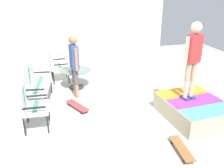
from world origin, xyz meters
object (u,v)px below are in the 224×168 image
patio_table (76,75)px  skateboard_by_bench (77,106)px  skate_ramp (194,109)px  person_skater (193,56)px  patio_bench (34,81)px  patio_chair_near_house (56,63)px  patio_chair_by_wall (29,103)px  person_watching (74,63)px  skateboard_spare (182,148)px

patio_table → skateboard_by_bench: size_ratio=1.12×
skate_ramp → person_skater: person_skater is taller
person_skater → patio_bench: bearing=65.2°
patio_chair_near_house → skateboard_by_bench: bearing=-169.3°
patio_bench → skateboard_by_bench: 1.30m
patio_chair_by_wall → person_watching: size_ratio=0.58×
person_skater → skateboard_spare: 2.02m
patio_chair_near_house → person_skater: person_skater is taller
person_watching → person_skater: bearing=-123.6°
skateboard_by_bench → skateboard_spare: (-2.21, -1.67, 0.00)m
patio_bench → patio_chair_near_house: (1.43, -0.63, -0.00)m
person_watching → skateboard_by_bench: person_watching is taller
skate_ramp → person_skater: bearing=43.0°
skateboard_spare → patio_chair_near_house: bearing=25.8°
skate_ramp → patio_chair_by_wall: bearing=82.2°
patio_table → patio_chair_near_house: bearing=38.0°
skateboard_by_bench → skateboard_spare: same height
person_watching → skateboard_by_bench: size_ratio=2.18×
skateboard_by_bench → skateboard_spare: 2.77m
skate_ramp → person_watching: 3.19m
patio_table → person_skater: 3.47m
patio_bench → patio_chair_by_wall: (-1.25, 0.05, -0.00)m
patio_bench → patio_chair_by_wall: bearing=177.6°
patio_chair_by_wall → skateboard_by_bench: bearing=-59.2°
patio_bench → patio_table: size_ratio=1.46×
person_watching → skateboard_spare: 3.39m
person_watching → skateboard_spare: person_watching is taller
skateboard_by_bench → skate_ramp: bearing=-113.6°
patio_bench → skateboard_spare: bearing=-136.5°
person_watching → person_skater: (-1.61, -2.42, 0.46)m
patio_chair_by_wall → person_skater: person_skater is taller
skate_ramp → person_skater: (0.14, 0.13, 1.26)m
patio_table → person_watching: size_ratio=0.51×
patio_chair_near_house → patio_bench: bearing=156.4°
skate_ramp → person_skater: size_ratio=1.13×
skate_ramp → skateboard_by_bench: (1.14, 2.60, -0.14)m
skate_ramp → patio_bench: 4.03m
patio_bench → patio_table: (0.74, -1.17, -0.21)m
skate_ramp → skateboard_spare: (-1.08, 0.93, -0.14)m
patio_table → skateboard_by_bench: patio_table is taller
patio_chair_by_wall → person_skater: (-0.36, -3.53, 0.88)m
patio_chair_near_house → patio_table: 0.91m
skateboard_by_bench → person_watching: bearing=-5.2°
skate_ramp → patio_chair_near_house: 4.38m
person_watching → person_skater: size_ratio=1.00×
person_skater → patio_chair_near_house: bearing=43.2°
patio_chair_near_house → skateboard_spare: (-4.26, -2.06, -0.53)m
patio_table → skateboard_spare: bearing=-157.0°
patio_table → person_watching: bearing=172.2°
person_skater → skate_ramp: bearing=-137.0°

